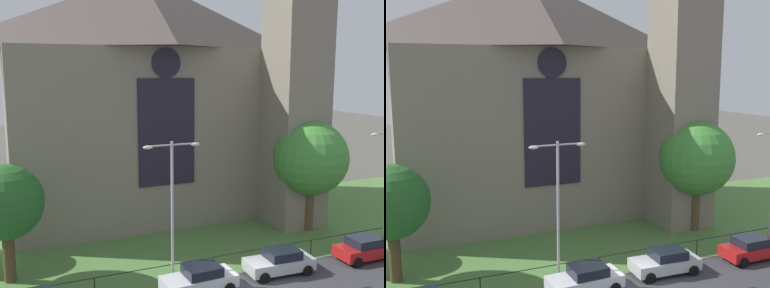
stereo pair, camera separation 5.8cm
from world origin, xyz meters
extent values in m
plane|color=#56544C|center=(0.00, 10.00, 0.00)|extent=(160.00, 160.00, 0.00)
cube|color=#517F3D|center=(0.00, 8.00, 0.00)|extent=(120.00, 20.00, 0.01)
cube|color=gray|center=(-1.53, 16.70, 7.00)|extent=(22.00, 12.00, 14.00)
pyramid|color=#594C47|center=(-1.53, 16.70, 17.00)|extent=(22.00, 12.00, 6.00)
cube|color=black|center=(-1.53, 10.65, 7.70)|extent=(4.40, 0.16, 8.00)
cylinder|color=black|center=(-1.53, 10.65, 12.80)|extent=(2.20, 0.15, 2.20)
cube|color=gray|center=(8.47, 8.70, 9.00)|extent=(4.00, 4.00, 18.00)
cylinder|color=black|center=(-1.53, 2.50, 1.10)|extent=(28.86, 0.05, 0.05)
cylinder|color=black|center=(-8.74, 2.50, 0.55)|extent=(0.07, 0.07, 1.10)
cylinder|color=black|center=(-1.53, 2.50, 0.55)|extent=(0.06, 0.07, 1.10)
cylinder|color=black|center=(5.69, 2.50, 0.55)|extent=(0.06, 0.07, 1.10)
cylinder|color=#4C3823|center=(-12.94, 6.36, 1.59)|extent=(0.68, 0.68, 3.18)
sphere|color=#235B23|center=(-12.94, 6.36, 4.82)|extent=(4.37, 4.37, 4.37)
cylinder|color=brown|center=(8.66, 6.79, 1.78)|extent=(0.77, 0.77, 3.56)
sphere|color=#428C38|center=(8.66, 6.79, 5.69)|extent=(5.69, 5.69, 5.69)
cylinder|color=#B2B2B7|center=(-4.20, 2.40, 4.20)|extent=(0.16, 0.16, 8.39)
cylinder|color=#B2B2B7|center=(-4.90, 2.40, 8.19)|extent=(1.40, 0.10, 0.10)
cylinder|color=#B2B2B7|center=(-3.50, 2.40, 8.19)|extent=(1.40, 0.10, 0.10)
ellipsoid|color=white|center=(-5.60, 2.40, 8.14)|extent=(0.57, 0.26, 0.20)
ellipsoid|color=white|center=(-2.80, 2.40, 8.14)|extent=(0.57, 0.26, 0.20)
cylinder|color=#B2B2B7|center=(11.23, 2.40, 8.01)|extent=(1.40, 0.10, 0.10)
ellipsoid|color=white|center=(10.53, 2.40, 7.96)|extent=(0.57, 0.26, 0.20)
cube|color=silver|center=(-3.23, 0.83, 0.61)|extent=(4.23, 1.88, 0.70)
cube|color=black|center=(-3.03, 0.83, 1.23)|extent=(2.03, 1.64, 0.55)
cylinder|color=black|center=(-4.72, 1.70, 0.32)|extent=(0.64, 0.23, 0.64)
cylinder|color=black|center=(-1.75, -0.04, 0.32)|extent=(0.64, 0.23, 0.64)
cylinder|color=black|center=(-1.78, 1.76, 0.32)|extent=(0.64, 0.23, 0.64)
cube|color=#B7B7BC|center=(2.24, 1.10, 0.61)|extent=(4.28, 2.01, 0.70)
cube|color=black|center=(2.44, 1.09, 1.23)|extent=(2.08, 1.70, 0.55)
cylinder|color=black|center=(0.72, 0.27, 0.32)|extent=(0.65, 0.25, 0.64)
cylinder|color=black|center=(0.81, 2.07, 0.32)|extent=(0.65, 0.25, 0.64)
cylinder|color=black|center=(3.66, 0.13, 0.32)|extent=(0.65, 0.25, 0.64)
cylinder|color=black|center=(3.75, 1.92, 0.32)|extent=(0.65, 0.25, 0.64)
cube|color=#B21919|center=(8.77, 0.71, 0.61)|extent=(4.22, 1.86, 0.70)
cube|color=black|center=(8.57, 0.71, 1.23)|extent=(2.02, 1.63, 0.55)
cylinder|color=black|center=(10.25, 1.59, 0.32)|extent=(0.64, 0.23, 0.64)
cylinder|color=black|center=(7.31, 1.63, 0.32)|extent=(0.64, 0.23, 0.64)
cylinder|color=black|center=(7.29, -0.17, 0.32)|extent=(0.64, 0.23, 0.64)
camera|label=1|loc=(-13.05, -21.34, 12.38)|focal=43.17mm
camera|label=2|loc=(-13.00, -21.36, 12.38)|focal=43.17mm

